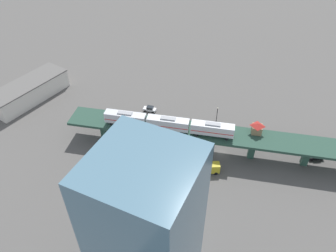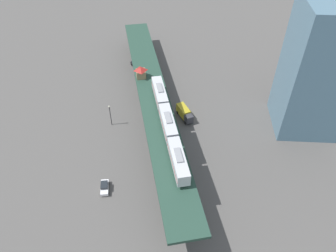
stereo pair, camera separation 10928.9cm
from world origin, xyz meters
name	(u,v)px [view 1 (the left image)]	position (x,y,z in m)	size (l,w,h in m)	color
ground_plane	(221,153)	(0.00, 0.00, 0.00)	(400.00, 400.00, 0.00)	#514F4C
elevated_viaduct	(224,137)	(0.04, -0.17, 6.39)	(30.06, 91.35, 7.44)	#244135
subway_train	(168,123)	(-5.16, 15.18, 9.98)	(11.57, 36.80, 4.45)	silver
signal_hut	(257,128)	(4.47, -8.14, 9.24)	(3.89, 3.89, 3.40)	#8C7251
street_car_black	(316,156)	(9.27, -25.82, 0.94)	(3.69, 4.72, 1.89)	black
street_car_white	(150,109)	(9.12, 28.77, 0.94)	(2.50, 4.63, 1.89)	silver
delivery_truck	(207,168)	(-9.24, 1.31, 1.76)	(5.34, 7.42, 3.20)	#333338
street_lamp	(217,115)	(11.80, 5.69, 4.11)	(0.44, 0.44, 6.94)	black
warehouse_building	(29,91)	(-2.54, 71.29, 3.41)	(29.82, 14.60, 6.80)	beige
office_tower	(147,234)	(-42.89, 1.65, 18.00)	(16.00, 16.00, 36.00)	slate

